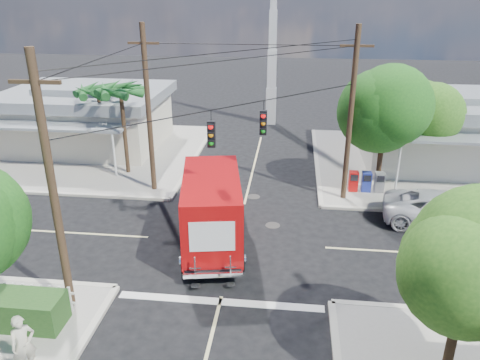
# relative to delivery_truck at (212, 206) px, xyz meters

# --- Properties ---
(ground) EXTENTS (120.00, 120.00, 0.00)m
(ground) POSITION_rel_delivery_truck_xyz_m (1.03, -0.15, -1.67)
(ground) COLOR black
(ground) RESTS_ON ground
(sidewalk_ne) EXTENTS (14.12, 14.12, 0.14)m
(sidewalk_ne) POSITION_rel_delivery_truck_xyz_m (11.91, 10.73, -1.60)
(sidewalk_ne) COLOR gray
(sidewalk_ne) RESTS_ON ground
(sidewalk_nw) EXTENTS (14.12, 14.12, 0.14)m
(sidewalk_nw) POSITION_rel_delivery_truck_xyz_m (-9.85, 10.73, -1.60)
(sidewalk_nw) COLOR gray
(sidewalk_nw) RESTS_ON ground
(road_markings) EXTENTS (32.00, 32.00, 0.01)m
(road_markings) POSITION_rel_delivery_truck_xyz_m (1.03, -1.62, -1.67)
(road_markings) COLOR beige
(road_markings) RESTS_ON ground
(building_ne) EXTENTS (11.80, 10.20, 4.50)m
(building_ne) POSITION_rel_delivery_truck_xyz_m (13.53, 11.82, 0.65)
(building_ne) COLOR beige
(building_ne) RESTS_ON sidewalk_ne
(building_nw) EXTENTS (10.80, 10.20, 4.30)m
(building_nw) POSITION_rel_delivery_truck_xyz_m (-10.97, 12.32, 0.55)
(building_nw) COLOR beige
(building_nw) RESTS_ON sidewalk_nw
(radio_tower) EXTENTS (0.80, 0.80, 17.00)m
(radio_tower) POSITION_rel_delivery_truck_xyz_m (1.53, 19.85, 3.97)
(radio_tower) COLOR silver
(radio_tower) RESTS_ON ground
(tree_ne_front) EXTENTS (4.21, 4.14, 6.66)m
(tree_ne_front) POSITION_rel_delivery_truck_xyz_m (8.24, 6.61, 3.09)
(tree_ne_front) COLOR #422D1C
(tree_ne_front) RESTS_ON sidewalk_ne
(tree_ne_back) EXTENTS (3.77, 3.66, 5.82)m
(tree_ne_back) POSITION_rel_delivery_truck_xyz_m (10.84, 8.81, 2.51)
(tree_ne_back) COLOR #422D1C
(tree_ne_back) RESTS_ON sidewalk_ne
(tree_se) EXTENTS (3.67, 3.54, 5.62)m
(tree_se) POSITION_rel_delivery_truck_xyz_m (8.04, -7.39, 2.37)
(tree_se) COLOR #422D1C
(tree_se) RESTS_ON sidewalk_se
(palm_nw_front) EXTENTS (3.01, 3.08, 5.59)m
(palm_nw_front) POSITION_rel_delivery_truck_xyz_m (-6.47, 7.35, 3.37)
(palm_nw_front) COLOR #422D1C
(palm_nw_front) RESTS_ON sidewalk_nw
(palm_nw_back) EXTENTS (3.01, 3.08, 5.19)m
(palm_nw_back) POSITION_rel_delivery_truck_xyz_m (-8.47, 8.85, 3.00)
(palm_nw_back) COLOR #422D1C
(palm_nw_back) RESTS_ON sidewalk_nw
(utility_poles) EXTENTS (12.00, 10.68, 9.00)m
(utility_poles) POSITION_rel_delivery_truck_xyz_m (-0.55, 1.46, 3.00)
(utility_poles) COLOR #473321
(utility_poles) RESTS_ON ground
(vending_boxes) EXTENTS (1.90, 0.50, 1.10)m
(vending_boxes) POSITION_rel_delivery_truck_xyz_m (7.53, 6.05, -0.98)
(vending_boxes) COLOR red
(vending_boxes) RESTS_ON sidewalk_ne
(delivery_truck) EXTENTS (3.56, 7.87, 3.29)m
(delivery_truck) POSITION_rel_delivery_truck_xyz_m (0.00, 0.00, 0.00)
(delivery_truck) COLOR black
(delivery_truck) RESTS_ON ground
(parked_car) EXTENTS (6.17, 3.67, 1.61)m
(parked_car) POSITION_rel_delivery_truck_xyz_m (10.76, 2.55, -0.87)
(parked_car) COLOR silver
(parked_car) RESTS_ON ground
(pedestrian) EXTENTS (0.80, 0.82, 1.90)m
(pedestrian) POSITION_rel_delivery_truck_xyz_m (-4.02, -8.47, -0.58)
(pedestrian) COLOR beige
(pedestrian) RESTS_ON sidewalk_sw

